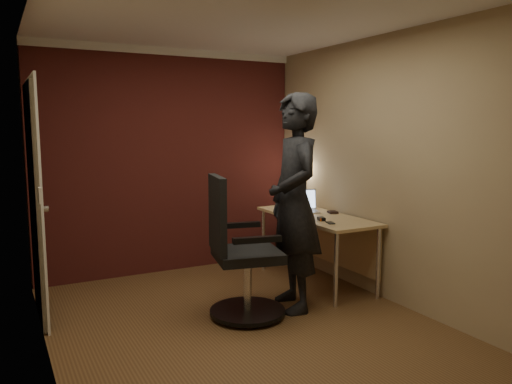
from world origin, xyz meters
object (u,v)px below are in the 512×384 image
Objects in this scene: laptop at (302,205)px; wallet at (333,212)px; desk_lamp at (298,170)px; person at (294,203)px; mouse at (321,219)px; office_chair at (239,257)px; phone at (330,223)px; desk at (322,226)px.

laptop is 3.68× the size of wallet.
desk_lamp is 1.38m from person.
desk_lamp is 1.03m from mouse.
office_chair is at bearing -79.63° from person.
mouse is 0.08× the size of office_chair.
laptop is (-0.17, -0.36, -0.35)m from desk_lamp.
phone is at bearing 3.24° from office_chair.
mouse reaches higher than desk.
office_chair reaches higher than desk.
desk_lamp is 5.35× the size of mouse.
office_chair is 0.70m from person.
laptop reaches higher than mouse.
person is (0.55, -0.02, 0.44)m from office_chair.
mouse is 0.05× the size of person.
wallet is at bearing -50.95° from laptop.
desk_lamp is 0.44× the size of office_chair.
office_chair reaches higher than laptop.
desk_lamp is 4.65× the size of phone.
desk_lamp reaches higher than laptop.
desk_lamp is at bearing 93.94° from wallet.
mouse reaches higher than phone.
office_chair is (-1.01, -0.22, -0.21)m from mouse.
office_chair is (-1.00, -0.06, -0.20)m from phone.
mouse is (-0.13, -0.54, -0.05)m from laptop.
wallet reaches higher than desk.
office_chair is at bearing -146.38° from laptop.
office_chair is (-1.21, -0.49, -0.07)m from desk.
phone is (-0.14, -0.70, -0.06)m from laptop.
laptop is at bearing 129.05° from wallet.
mouse is at bearing -108.37° from desk_lamp.
office_chair reaches higher than mouse.
wallet is at bearing 134.28° from person.
desk_lamp is 0.53m from laptop.
laptop is 0.21× the size of person.
desk is 0.50m from phone.
mouse is at bearing 103.64° from phone.
desk_lamp is 1.83m from office_chair.
wallet is at bearing 20.02° from office_chair.
desk_lamp reaches higher than office_chair.
laptop is 0.99m from person.
desk is at bearing 22.14° from office_chair.
desk_lamp is at bearing 90.70° from phone.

